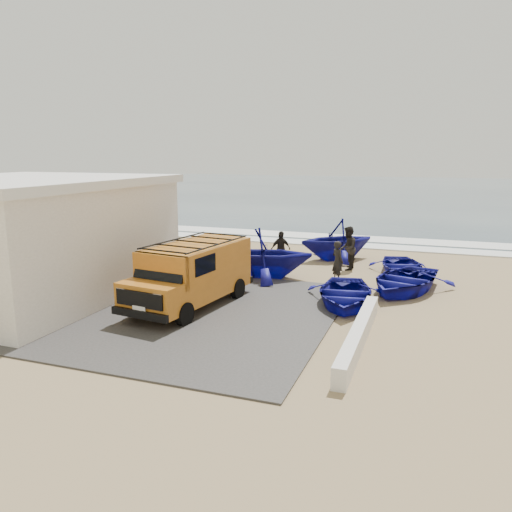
% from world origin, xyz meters
% --- Properties ---
extents(ground, '(160.00, 160.00, 0.00)m').
position_xyz_m(ground, '(0.00, 0.00, 0.00)').
color(ground, '#9B825A').
extents(slab, '(12.00, 10.00, 0.05)m').
position_xyz_m(slab, '(-2.00, -2.00, 0.03)').
color(slab, '#413E3C').
rests_on(slab, ground).
extents(ocean, '(180.00, 88.00, 0.01)m').
position_xyz_m(ocean, '(0.00, 56.00, 0.00)').
color(ocean, '#385166').
rests_on(ocean, ground).
extents(surf_line, '(180.00, 1.60, 0.06)m').
position_xyz_m(surf_line, '(0.00, 12.00, 0.03)').
color(surf_line, white).
rests_on(surf_line, ground).
extents(surf_wash, '(180.00, 2.20, 0.04)m').
position_xyz_m(surf_wash, '(0.00, 14.50, 0.02)').
color(surf_wash, white).
rests_on(surf_wash, ground).
extents(building, '(8.40, 9.40, 4.30)m').
position_xyz_m(building, '(-7.50, -2.00, 2.16)').
color(building, white).
rests_on(building, ground).
extents(parapet, '(0.35, 6.00, 0.55)m').
position_xyz_m(parapet, '(5.00, -3.00, 0.28)').
color(parapet, silver).
rests_on(parapet, ground).
extents(van, '(2.70, 5.42, 2.23)m').
position_xyz_m(van, '(-0.91, -1.36, 1.20)').
color(van, '#C6731D').
rests_on(van, ground).
extents(boat_near_left, '(3.33, 4.27, 0.81)m').
position_xyz_m(boat_near_left, '(3.99, 0.51, 0.40)').
color(boat_near_left, navy).
rests_on(boat_near_left, ground).
extents(boat_near_right, '(4.17, 5.00, 0.89)m').
position_xyz_m(boat_near_right, '(5.82, 3.00, 0.44)').
color(boat_near_right, navy).
rests_on(boat_near_right, ground).
extents(boat_mid_left, '(4.73, 4.33, 2.11)m').
position_xyz_m(boat_mid_left, '(0.11, 3.25, 1.05)').
color(boat_mid_left, navy).
rests_on(boat_mid_left, ground).
extents(boat_mid_right, '(3.28, 4.05, 0.74)m').
position_xyz_m(boat_mid_right, '(5.54, 5.73, 0.37)').
color(boat_mid_right, navy).
rests_on(boat_mid_right, ground).
extents(boat_far_left, '(5.09, 5.03, 2.03)m').
position_xyz_m(boat_far_left, '(2.28, 7.98, 1.01)').
color(boat_far_left, navy).
rests_on(boat_far_left, ground).
extents(fisherman_front, '(0.73, 0.72, 1.69)m').
position_xyz_m(fisherman_front, '(3.15, 3.62, 0.85)').
color(fisherman_front, black).
rests_on(fisherman_front, ground).
extents(fisherman_middle, '(0.75, 0.96, 1.97)m').
position_xyz_m(fisherman_middle, '(3.17, 5.93, 0.98)').
color(fisherman_middle, black).
rests_on(fisherman_middle, ground).
extents(fisherman_back, '(0.99, 0.99, 1.69)m').
position_xyz_m(fisherman_back, '(0.20, 5.34, 0.84)').
color(fisherman_back, black).
rests_on(fisherman_back, ground).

